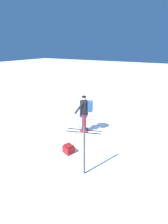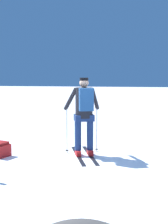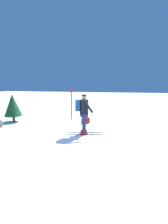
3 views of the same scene
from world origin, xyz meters
The scene contains 3 objects.
ground_plane centered at (0.00, 0.00, 0.00)m, with size 80.00×80.00×0.00m, color white.
skier centered at (0.04, 0.45, 1.06)m, with size 1.00×1.76×1.79m.
dropped_backpack centered at (-1.84, 0.05, 0.16)m, with size 0.45×0.48×0.34m.
Camera 2 is at (1.24, -6.45, 1.87)m, focal length 50.00 mm.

